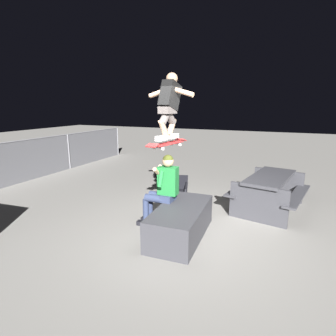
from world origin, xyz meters
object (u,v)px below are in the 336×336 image
object	(u,v)px
ledge_box_main	(181,222)
skateboard	(167,144)
skater_airborne	(169,103)
picnic_table_back	(269,187)
kicker_ramp	(173,187)
person_sitting_on_ledge	(162,187)

from	to	relation	value
ledge_box_main	skateboard	xyz separation A→B (m)	(0.30, 0.38, 1.27)
skater_airborne	picnic_table_back	xyz separation A→B (m)	(1.51, -1.65, -1.72)
skateboard	kicker_ramp	bearing A→B (deg)	19.70
person_sitting_on_ledge	kicker_ramp	bearing A→B (deg)	17.49
ledge_box_main	skateboard	distance (m)	1.36
ledge_box_main	person_sitting_on_ledge	xyz separation A→B (m)	(0.21, 0.44, 0.50)
skateboard	skater_airborne	distance (m)	0.69
person_sitting_on_ledge	picnic_table_back	distance (m)	2.41
ledge_box_main	skater_airborne	world-z (taller)	skater_airborne
ledge_box_main	person_sitting_on_ledge	distance (m)	0.70
person_sitting_on_ledge	ledge_box_main	bearing A→B (deg)	-115.06
skateboard	skater_airborne	size ratio (longest dim) A/B	0.93
ledge_box_main	kicker_ramp	bearing A→B (deg)	25.26
skater_airborne	picnic_table_back	bearing A→B (deg)	-47.50
skater_airborne	ledge_box_main	bearing A→B (deg)	-133.79
ledge_box_main	kicker_ramp	size ratio (longest dim) A/B	1.43
skateboard	picnic_table_back	xyz separation A→B (m)	(1.57, -1.66, -1.04)
kicker_ramp	picnic_table_back	world-z (taller)	picnic_table_back
kicker_ramp	picnic_table_back	bearing A→B (deg)	-102.25
person_sitting_on_ledge	kicker_ramp	world-z (taller)	person_sitting_on_ledge
kicker_ramp	picnic_table_back	distance (m)	2.51
picnic_table_back	person_sitting_on_ledge	bearing A→B (deg)	134.01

